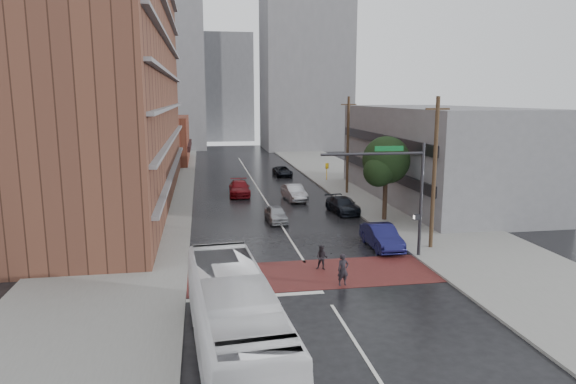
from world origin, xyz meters
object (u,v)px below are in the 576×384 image
pedestrian_b (322,258)px  car_travel_a (276,214)px  pedestrian_a (343,270)px  car_parked_far (345,204)px  car_parked_mid (342,205)px  transit_bus (234,321)px  car_travel_b (294,193)px  car_travel_c (239,188)px  suv_travel (283,171)px  car_parked_near (382,237)px

pedestrian_b → car_travel_a: pedestrian_b is taller
pedestrian_a → car_parked_far: pedestrian_a is taller
pedestrian_b → car_parked_mid: pedestrian_b is taller
transit_bus → car_travel_b: 31.20m
transit_bus → pedestrian_a: 9.49m
car_travel_c → car_parked_mid: car_travel_c is taller
car_travel_b → car_parked_far: car_travel_b is taller
pedestrian_b → suv_travel: pedestrian_b is taller
car_travel_b → suv_travel: car_travel_b is taller
car_parked_far → pedestrian_a: bearing=-115.9°
car_travel_a → car_parked_mid: bearing=18.5°
transit_bus → car_parked_far: size_ratio=3.02×
pedestrian_b → car_travel_c: (-3.02, 23.88, 0.01)m
car_parked_mid → car_travel_b: bearing=110.0°
car_travel_b → pedestrian_a: bearing=-99.2°
transit_bus → car_travel_c: bearing=81.2°
suv_travel → car_parked_mid: 21.85m
car_travel_a → car_travel_b: car_travel_b is taller
transit_bus → car_parked_near: size_ratio=2.51×
car_travel_b → car_parked_mid: (3.16, -6.10, -0.10)m
car_travel_c → car_parked_mid: 12.62m
car_travel_a → suv_travel: 24.50m
car_travel_c → car_parked_mid: bearing=-47.3°
transit_bus → car_travel_c: 33.79m
car_parked_near → car_travel_a: bearing=125.2°
pedestrian_b → car_parked_mid: (5.21, 14.32, -0.07)m
transit_bus → suv_travel: 46.78m
pedestrian_a → suv_travel: 38.87m
car_travel_a → car_parked_far: (6.53, 2.85, 0.03)m
transit_bus → car_parked_mid: bearing=61.4°
car_travel_b → car_parked_near: size_ratio=0.97×
car_travel_c → suv_travel: bearing=64.3°
suv_travel → car_parked_far: size_ratio=1.11×
pedestrian_b → car_parked_far: bearing=91.6°
transit_bus → car_travel_c: transit_bus is taller
car_parked_mid → pedestrian_a: bearing=-112.8°
suv_travel → car_parked_near: 32.53m
car_parked_far → suv_travel: bearing=86.1°
suv_travel → car_parked_far: (2.19, -21.26, 0.06)m
car_travel_c → car_travel_a: bearing=-78.2°
car_travel_b → car_parked_near: (2.88, -16.83, 0.02)m
car_travel_a → car_parked_far: size_ratio=0.96×
car_travel_b → car_travel_c: size_ratio=0.91×
car_travel_a → car_travel_b: (3.02, 8.44, 0.12)m
car_travel_b → car_travel_a: bearing=-115.0°
car_parked_near → car_parked_far: bearing=86.8°
pedestrian_a → car_parked_mid: size_ratio=0.38×
suv_travel → car_parked_near: (1.56, -32.50, 0.18)m
car_travel_a → car_parked_near: size_ratio=0.80×
car_travel_a → car_travel_c: size_ratio=0.74×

